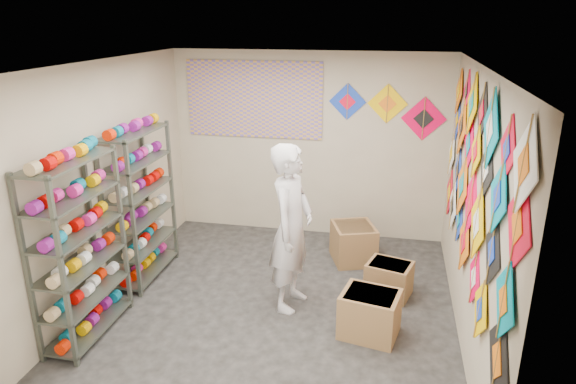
% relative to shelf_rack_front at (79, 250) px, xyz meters
% --- Properties ---
extents(ground, '(4.50, 4.50, 0.00)m').
position_rel_shelf_rack_front_xyz_m(ground, '(1.78, 0.85, -0.95)').
color(ground, black).
extents(room_walls, '(4.50, 4.50, 4.50)m').
position_rel_shelf_rack_front_xyz_m(room_walls, '(1.78, 0.85, 0.69)').
color(room_walls, tan).
rests_on(room_walls, ground).
extents(shelf_rack_front, '(0.40, 1.10, 1.90)m').
position_rel_shelf_rack_front_xyz_m(shelf_rack_front, '(0.00, 0.00, 0.00)').
color(shelf_rack_front, '#4C5147').
rests_on(shelf_rack_front, ground).
extents(shelf_rack_back, '(0.40, 1.10, 1.90)m').
position_rel_shelf_rack_front_xyz_m(shelf_rack_back, '(0.00, 1.30, 0.00)').
color(shelf_rack_back, '#4C5147').
rests_on(shelf_rack_back, ground).
extents(string_spools, '(0.12, 2.36, 0.12)m').
position_rel_shelf_rack_front_xyz_m(string_spools, '(-0.00, 0.65, 0.10)').
color(string_spools, '#EC2698').
rests_on(string_spools, ground).
extents(kite_wall_display, '(0.06, 4.30, 2.02)m').
position_rel_shelf_rack_front_xyz_m(kite_wall_display, '(3.76, 0.81, 0.69)').
color(kite_wall_display, black).
rests_on(kite_wall_display, room_walls).
extents(back_wall_kites, '(1.62, 0.02, 0.77)m').
position_rel_shelf_rack_front_xyz_m(back_wall_kites, '(2.92, 3.09, 0.98)').
color(back_wall_kites, '#183CBE').
rests_on(back_wall_kites, room_walls).
extents(poster, '(2.00, 0.01, 1.10)m').
position_rel_shelf_rack_front_xyz_m(poster, '(0.98, 3.08, 1.05)').
color(poster, '#634FAC').
rests_on(poster, room_walls).
extents(shopkeeper, '(0.85, 0.69, 1.89)m').
position_rel_shelf_rack_front_xyz_m(shopkeeper, '(1.95, 0.97, -0.00)').
color(shopkeeper, beige).
rests_on(shopkeeper, ground).
extents(carton_a, '(0.66, 0.58, 0.48)m').
position_rel_shelf_rack_front_xyz_m(carton_a, '(2.86, 0.55, -0.71)').
color(carton_a, brown).
rests_on(carton_a, ground).
extents(carton_b, '(0.59, 0.53, 0.41)m').
position_rel_shelf_rack_front_xyz_m(carton_b, '(3.04, 1.41, -0.75)').
color(carton_b, brown).
rests_on(carton_b, ground).
extents(carton_c, '(0.69, 0.72, 0.51)m').
position_rel_shelf_rack_front_xyz_m(carton_c, '(2.56, 2.23, -0.70)').
color(carton_c, brown).
rests_on(carton_c, ground).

